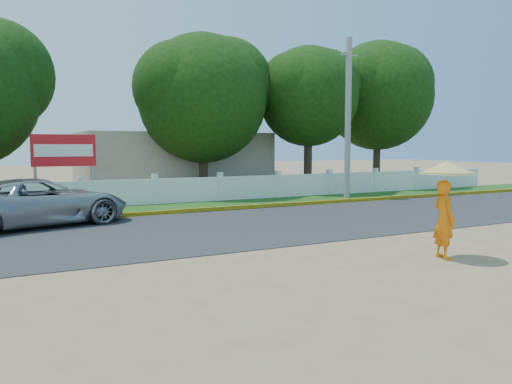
% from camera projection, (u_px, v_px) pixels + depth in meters
% --- Properties ---
extents(ground, '(120.00, 120.00, 0.00)m').
position_uv_depth(ground, '(297.00, 257.00, 11.22)').
color(ground, '#9E8460').
rests_on(ground, ground).
extents(road, '(60.00, 7.00, 0.02)m').
position_uv_depth(road, '(218.00, 227.00, 15.18)').
color(road, '#38383A').
rests_on(road, ground).
extents(grass_verge, '(60.00, 3.50, 0.03)m').
position_uv_depth(grass_verge, '(166.00, 208.00, 19.81)').
color(grass_verge, '#2D601E').
rests_on(grass_verge, ground).
extents(curb, '(40.00, 0.18, 0.16)m').
position_uv_depth(curb, '(180.00, 211.00, 18.31)').
color(curb, yellow).
rests_on(curb, ground).
extents(fence, '(40.00, 0.10, 1.10)m').
position_uv_depth(fence, '(155.00, 192.00, 21.04)').
color(fence, silver).
rests_on(fence, ground).
extents(building_near, '(10.00, 6.00, 3.20)m').
position_uv_depth(building_near, '(172.00, 161.00, 28.33)').
color(building_near, '#B7AD99').
rests_on(building_near, ground).
extents(utility_pole, '(0.28, 0.28, 7.48)m').
position_uv_depth(utility_pole, '(348.00, 119.00, 23.36)').
color(utility_pole, gray).
rests_on(utility_pole, ground).
extents(vehicle, '(5.83, 3.79, 1.49)m').
position_uv_depth(vehicle, '(40.00, 202.00, 15.46)').
color(vehicle, '#9C9DA3').
rests_on(vehicle, ground).
extents(monk_with_parasol, '(1.19, 1.19, 2.17)m').
position_uv_depth(monk_with_parasol, '(446.00, 195.00, 10.93)').
color(monk_with_parasol, orange).
rests_on(monk_with_parasol, ground).
extents(billboard, '(2.50, 0.13, 2.95)m').
position_uv_depth(billboard, '(64.00, 154.00, 20.27)').
color(billboard, gray).
rests_on(billboard, ground).
extents(tree_row, '(35.42, 7.31, 8.83)m').
position_uv_depth(tree_row, '(197.00, 96.00, 24.62)').
color(tree_row, '#473828').
rests_on(tree_row, ground).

